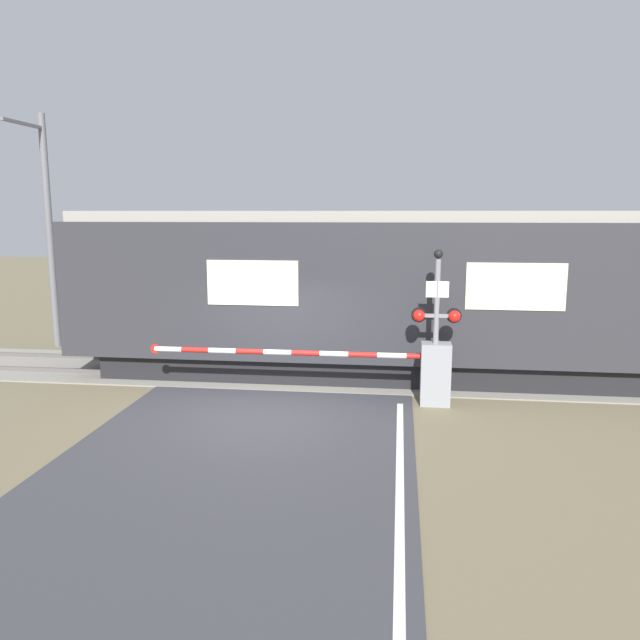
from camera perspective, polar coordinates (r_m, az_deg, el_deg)
name	(u,v)px	position (r m, az deg, el deg)	size (l,w,h in m)	color
ground_plane	(265,415)	(12.29, -5.04, -8.66)	(80.00, 80.00, 0.00)	#6B6047
track_bed	(293,372)	(15.30, -2.48, -4.81)	(36.00, 3.20, 0.13)	gray
train	(504,296)	(14.90, 16.49, 2.16)	(20.27, 2.74, 3.92)	black
crossing_barrier	(410,370)	(12.90, 8.19, -4.55)	(6.34, 0.44, 1.28)	gray
signal_post	(436,318)	(12.68, 10.60, 0.19)	(1.00, 0.26, 3.17)	gray
catenary_pole	(48,228)	(19.53, -23.59, 7.73)	(0.20, 1.90, 6.60)	slate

